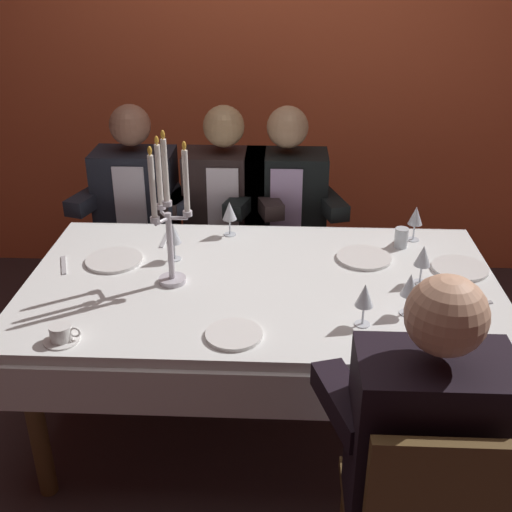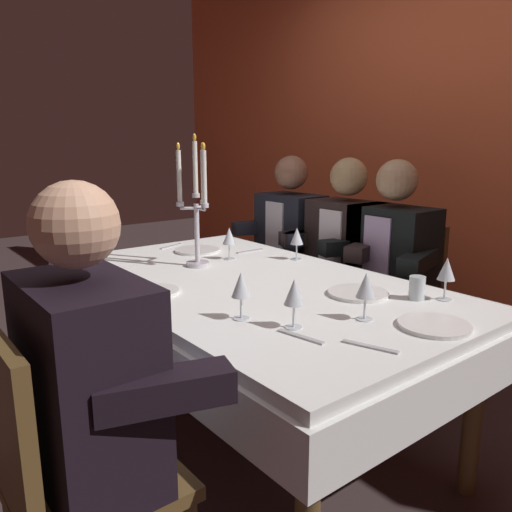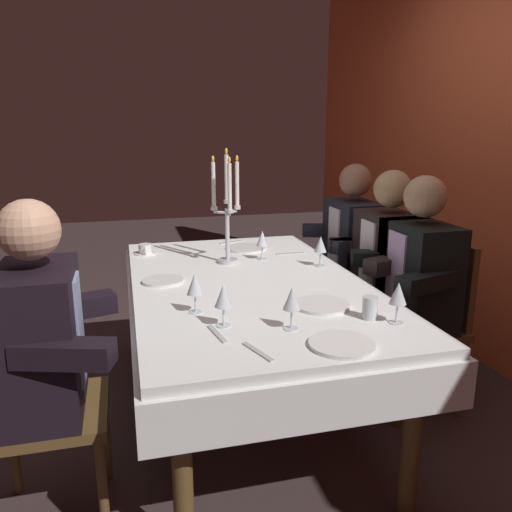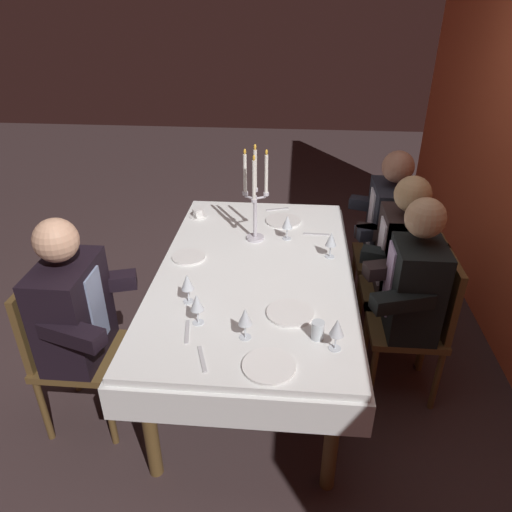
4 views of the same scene
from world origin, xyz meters
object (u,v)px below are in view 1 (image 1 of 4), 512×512
at_px(dinner_plate_2, 460,268).
at_px(water_tumbler_0, 401,238).
at_px(seated_diner_0, 137,199).
at_px(wine_glass_5, 423,257).
at_px(seated_diner_2, 286,201).
at_px(wine_glass_0, 410,286).
at_px(dinner_plate_1, 114,260).
at_px(seated_diner_1, 226,200).
at_px(wine_glass_1, 230,212).
at_px(wine_glass_4, 174,235).
at_px(coffee_cup_0, 61,334).
at_px(dinner_plate_3, 364,258).
at_px(dining_table, 262,306).
at_px(seated_diner_3, 427,440).
at_px(candelabra, 168,218).
at_px(wine_glass_2, 416,217).
at_px(dinner_plate_0, 234,334).
at_px(wine_glass_3, 365,297).

xyz_separation_m(dinner_plate_2, water_tumbler_0, (-0.21, 0.21, 0.04)).
bearing_deg(seated_diner_0, wine_glass_5, -33.26).
height_order(wine_glass_5, seated_diner_2, seated_diner_2).
distance_m(wine_glass_0, seated_diner_0, 1.67).
xyz_separation_m(dinner_plate_1, wine_glass_5, (1.27, -0.13, 0.11)).
bearing_deg(wine_glass_0, wine_glass_5, 69.07).
bearing_deg(seated_diner_1, wine_glass_1, -82.31).
relative_size(wine_glass_4, coffee_cup_0, 1.24).
bearing_deg(wine_glass_1, dinner_plate_3, -20.68).
bearing_deg(seated_diner_2, seated_diner_1, 180.00).
distance_m(dining_table, seated_diner_3, 1.02).
bearing_deg(wine_glass_1, dinner_plate_2, -17.29).
distance_m(candelabra, wine_glass_2, 1.14).
distance_m(dinner_plate_2, water_tumbler_0, 0.30).
xyz_separation_m(dining_table, dinner_plate_0, (-0.08, -0.40, 0.13)).
bearing_deg(dining_table, wine_glass_2, 31.85).
distance_m(wine_glass_2, wine_glass_3, 0.79).
relative_size(dinner_plate_3, wine_glass_3, 1.44).
distance_m(wine_glass_2, seated_diner_1, 1.02).
height_order(dining_table, dinner_plate_1, dinner_plate_1).
bearing_deg(wine_glass_4, coffee_cup_0, -114.34).
bearing_deg(candelabra, dining_table, 4.43).
distance_m(wine_glass_3, seated_diner_3, 0.60).
height_order(wine_glass_3, seated_diner_0, seated_diner_0).
xyz_separation_m(wine_glass_2, wine_glass_3, (-0.31, -0.73, 0.00)).
relative_size(wine_glass_0, seated_diner_0, 0.13).
height_order(dining_table, seated_diner_1, seated_diner_1).
height_order(coffee_cup_0, seated_diner_1, seated_diner_1).
height_order(dining_table, seated_diner_3, seated_diner_3).
height_order(dining_table, seated_diner_0, seated_diner_0).
height_order(wine_glass_4, water_tumbler_0, wine_glass_4).
distance_m(candelabra, dinner_plate_3, 0.87).
xyz_separation_m(candelabra, dinner_plate_3, (0.79, 0.24, -0.27)).
relative_size(wine_glass_2, coffee_cup_0, 1.24).
relative_size(dinner_plate_0, seated_diner_1, 0.16).
xyz_separation_m(water_tumbler_0, seated_diner_2, (-0.51, 0.54, -0.05)).
relative_size(dinner_plate_0, dinner_plate_3, 0.85).
relative_size(wine_glass_0, coffee_cup_0, 1.24).
xyz_separation_m(dinner_plate_0, water_tumbler_0, (0.69, 0.75, 0.04)).
bearing_deg(wine_glass_1, wine_glass_0, -43.32).
bearing_deg(dinner_plate_1, wine_glass_4, 7.30).
bearing_deg(wine_glass_5, candelabra, -177.70).
height_order(dinner_plate_1, wine_glass_2, wine_glass_2).
bearing_deg(seated_diner_3, dinner_plate_2, 72.00).
distance_m(wine_glass_4, seated_diner_3, 1.38).
distance_m(wine_glass_4, water_tumbler_0, 1.00).
distance_m(wine_glass_3, seated_diner_2, 1.23).
xyz_separation_m(wine_glass_4, coffee_cup_0, (-0.29, -0.63, -0.09)).
height_order(wine_glass_1, seated_diner_1, seated_diner_1).
height_order(wine_glass_3, wine_glass_5, same).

